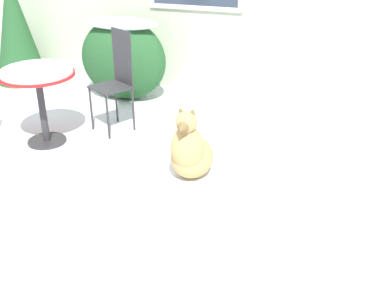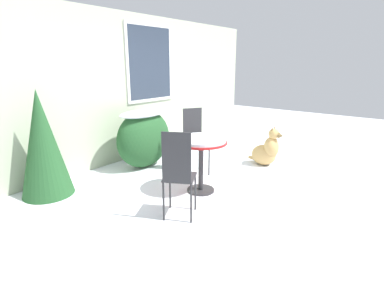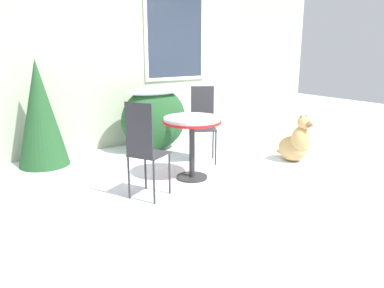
# 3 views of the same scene
# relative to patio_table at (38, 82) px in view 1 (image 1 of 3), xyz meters

# --- Properties ---
(ground_plane) EXTENTS (16.00, 16.00, 0.00)m
(ground_plane) POSITION_rel_patio_table_xyz_m (0.42, -0.10, -0.68)
(ground_plane) COLOR white
(shrub_left) EXTENTS (1.13, 0.65, 1.04)m
(shrub_left) POSITION_rel_patio_table_xyz_m (0.25, 1.47, -0.12)
(shrub_left) COLOR #235128
(shrub_left) RESTS_ON ground_plane
(evergreen_bush) EXTENTS (0.71, 0.71, 1.52)m
(evergreen_bush) POSITION_rel_patio_table_xyz_m (-1.46, 1.67, 0.08)
(evergreen_bush) COLOR #235128
(evergreen_bush) RESTS_ON ground_plane
(patio_table) EXTENTS (0.75, 0.75, 0.81)m
(patio_table) POSITION_rel_patio_table_xyz_m (0.00, 0.00, 0.00)
(patio_table) COLOR #2D2D30
(patio_table) RESTS_ON ground_plane
(patio_chair_near_table) EXTENTS (0.51, 0.51, 1.11)m
(patio_chair_near_table) POSITION_rel_patio_table_xyz_m (0.58, 0.58, -0.07)
(patio_chair_near_table) COLOR #2D2D30
(patio_chair_near_table) RESTS_ON ground_plane
(dog) EXTENTS (0.40, 0.66, 0.73)m
(dog) POSITION_rel_patio_table_xyz_m (1.70, -0.26, -0.41)
(dog) COLOR tan
(dog) RESTS_ON ground_plane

